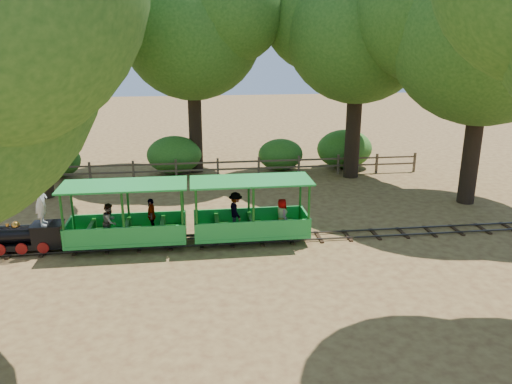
{
  "coord_description": "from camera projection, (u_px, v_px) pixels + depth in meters",
  "views": [
    {
      "loc": [
        -2.17,
        -15.43,
        6.53
      ],
      "look_at": [
        -0.11,
        0.5,
        1.57
      ],
      "focal_mm": 35.0,
      "sensor_mm": 36.0,
      "label": 1
    }
  ],
  "objects": [
    {
      "name": "oak_ne",
      "position": [
        358.0,
        20.0,
        22.51
      ],
      "size": [
        8.49,
        7.47,
        10.37
      ],
      "color": "#2D2116",
      "rests_on": "ground"
    },
    {
      "name": "shrub_mid_w",
      "position": [
        174.0,
        155.0,
        24.96
      ],
      "size": [
        2.73,
        2.1,
        1.89
      ],
      "primitive_type": "ellipsoid",
      "color": "#2D6B1E",
      "rests_on": "ground"
    },
    {
      "name": "ground",
      "position": [
        261.0,
        241.0,
        16.81
      ],
      "size": [
        90.0,
        90.0,
        0.0
      ],
      "primitive_type": "plane",
      "color": "#A08145",
      "rests_on": "ground"
    },
    {
      "name": "oak_nw",
      "position": [
        22.0,
        11.0,
        19.31
      ],
      "size": [
        8.78,
        7.72,
        10.69
      ],
      "color": "#2D2116",
      "rests_on": "ground"
    },
    {
      "name": "oak_e",
      "position": [
        487.0,
        16.0,
        18.68
      ],
      "size": [
        9.31,
        8.2,
        10.68
      ],
      "color": "#2D2116",
      "rests_on": "ground"
    },
    {
      "name": "oak_nc",
      "position": [
        191.0,
        19.0,
        23.47
      ],
      "size": [
        8.53,
        7.5,
        10.44
      ],
      "color": "#2D2116",
      "rests_on": "ground"
    },
    {
      "name": "carriage_rear",
      "position": [
        251.0,
        217.0,
        16.55
      ],
      "size": [
        3.93,
        1.61,
        2.04
      ],
      "color": "green",
      "rests_on": "track"
    },
    {
      "name": "track",
      "position": [
        261.0,
        239.0,
        16.79
      ],
      "size": [
        22.0,
        1.0,
        0.1
      ],
      "color": "#3F3D3A",
      "rests_on": "ground"
    },
    {
      "name": "shrub_west",
      "position": [
        56.0,
        161.0,
        24.3
      ],
      "size": [
        2.35,
        1.81,
        1.63
      ],
      "primitive_type": "ellipsoid",
      "color": "#2D6B1E",
      "rests_on": "ground"
    },
    {
      "name": "carriage_front",
      "position": [
        127.0,
        224.0,
        16.02
      ],
      "size": [
        3.93,
        1.61,
        2.04
      ],
      "color": "green",
      "rests_on": "track"
    },
    {
      "name": "fence",
      "position": [
        238.0,
        166.0,
        24.22
      ],
      "size": [
        18.1,
        0.1,
        1.0
      ],
      "color": "brown",
      "rests_on": "ground"
    },
    {
      "name": "shrub_mid_e",
      "position": [
        280.0,
        154.0,
        25.67
      ],
      "size": [
        2.32,
        1.78,
        1.6
      ],
      "primitive_type": "ellipsoid",
      "color": "#2D6B1E",
      "rests_on": "ground"
    },
    {
      "name": "shrub_east",
      "position": [
        344.0,
        149.0,
        26.03
      ],
      "size": [
        2.89,
        2.23,
        2.0
      ],
      "primitive_type": "ellipsoid",
      "color": "#2D6B1E",
      "rests_on": "ground"
    },
    {
      "name": "locomotive",
      "position": [
        17.0,
        203.0,
        15.45
      ],
      "size": [
        2.53,
        1.19,
        2.91
      ],
      "color": "black",
      "rests_on": "ground"
    }
  ]
}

